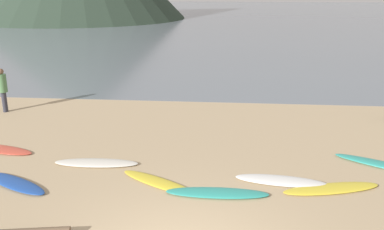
{
  "coord_description": "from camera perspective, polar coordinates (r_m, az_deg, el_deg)",
  "views": [
    {
      "loc": [
        0.8,
        -6.18,
        4.57
      ],
      "look_at": [
        -0.36,
        6.59,
        0.6
      ],
      "focal_mm": 39.77,
      "sensor_mm": 36.0,
      "label": 1
    }
  ],
  "objects": [
    {
      "name": "ocean_water",
      "position": [
        66.67,
        4.63,
        13.22
      ],
      "size": [
        140.0,
        100.0,
        0.01
      ],
      "primitive_type": "cube",
      "color": "slate",
      "rests_on": "ground"
    },
    {
      "name": "person_1",
      "position": [
        17.09,
        -24.07,
        3.5
      ],
      "size": [
        0.33,
        0.33,
        1.63
      ],
      "rotation": [
        0.0,
        0.0,
        3.08
      ],
      "color": "#2D2D38",
      "rests_on": "ground"
    },
    {
      "name": "surfboard_1",
      "position": [
        11.04,
        -22.66,
        -8.42
      ],
      "size": [
        2.07,
        1.42,
        0.09
      ],
      "primitive_type": "ellipsoid",
      "rotation": [
        0.0,
        0.0,
        -0.49
      ],
      "color": "#1E479E",
      "rests_on": "ground"
    },
    {
      "name": "ground_plane",
      "position": [
        16.86,
        2.27,
        1.11
      ],
      "size": [
        120.0,
        120.0,
        0.2
      ],
      "primitive_type": "cube",
      "color": "tan",
      "rests_on": "ground"
    },
    {
      "name": "surfboard_6",
      "position": [
        10.49,
        18.18,
        -9.34
      ],
      "size": [
        2.42,
        1.16,
        0.07
      ],
      "primitive_type": "ellipsoid",
      "rotation": [
        0.0,
        0.0,
        0.27
      ],
      "color": "yellow",
      "rests_on": "ground"
    },
    {
      "name": "surfboard_5",
      "position": [
        10.54,
        11.86,
        -8.61
      ],
      "size": [
        2.25,
        0.85,
        0.1
      ],
      "primitive_type": "ellipsoid",
      "rotation": [
        0.0,
        0.0,
        -0.12
      ],
      "color": "white",
      "rests_on": "ground"
    },
    {
      "name": "surfboard_2",
      "position": [
        11.58,
        -12.71,
        -6.27
      ],
      "size": [
        2.25,
        0.67,
        0.09
      ],
      "primitive_type": "ellipsoid",
      "rotation": [
        0.0,
        0.0,
        0.04
      ],
      "color": "silver",
      "rests_on": "ground"
    },
    {
      "name": "surfboard_3",
      "position": [
        10.31,
        -4.49,
        -8.99
      ],
      "size": [
        2.16,
        1.55,
        0.06
      ],
      "primitive_type": "ellipsoid",
      "rotation": [
        0.0,
        0.0,
        -0.54
      ],
      "color": "yellow",
      "rests_on": "ground"
    },
    {
      "name": "surfboard_4",
      "position": [
        9.79,
        3.4,
        -10.38
      ],
      "size": [
        2.35,
        0.57,
        0.09
      ],
      "primitive_type": "ellipsoid",
      "rotation": [
        0.0,
        0.0,
        0.02
      ],
      "color": "teal",
      "rests_on": "ground"
    }
  ]
}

